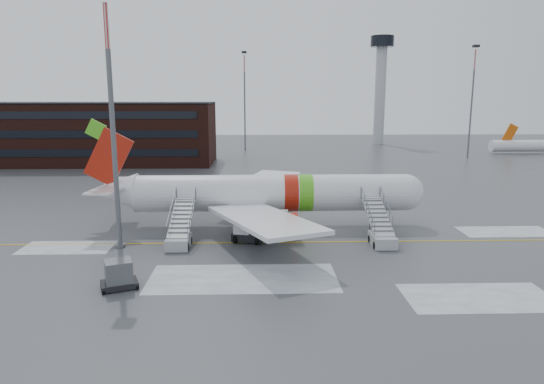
{
  "coord_description": "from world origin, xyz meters",
  "views": [
    {
      "loc": [
        -4.86,
        -44.21,
        13.27
      ],
      "look_at": [
        -3.45,
        3.02,
        4.0
      ],
      "focal_mm": 32.0,
      "sensor_mm": 36.0,
      "label": 1
    }
  ],
  "objects_px": {
    "airstair_aft": "(180,234)",
    "pushback_tug": "(246,234)",
    "airliner": "(262,194)",
    "uld_container": "(119,275)",
    "light_mast_near": "(112,120)",
    "airstair_fwd": "(381,232)"
  },
  "relations": [
    {
      "from": "airstair_aft",
      "to": "light_mast_near",
      "type": "xyz_separation_m",
      "value": [
        -5.31,
        -0.48,
        10.32
      ]
    },
    {
      "from": "pushback_tug",
      "to": "airstair_aft",
      "type": "bearing_deg",
      "value": -171.4
    },
    {
      "from": "uld_container",
      "to": "light_mast_near",
      "type": "bearing_deg",
      "value": 105.14
    },
    {
      "from": "airliner",
      "to": "pushback_tug",
      "type": "distance_m",
      "value": 6.42
    },
    {
      "from": "airliner",
      "to": "airstair_fwd",
      "type": "xyz_separation_m",
      "value": [
        10.83,
        -6.54,
        -2.35
      ]
    },
    {
      "from": "airstair_aft",
      "to": "pushback_tug",
      "type": "bearing_deg",
      "value": 8.6
    },
    {
      "from": "airstair_fwd",
      "to": "uld_container",
      "type": "height_order",
      "value": "airstair_fwd"
    },
    {
      "from": "uld_container",
      "to": "airstair_fwd",
      "type": "bearing_deg",
      "value": 25.46
    },
    {
      "from": "airliner",
      "to": "uld_container",
      "type": "relative_size",
      "value": 11.82
    },
    {
      "from": "pushback_tug",
      "to": "light_mast_near",
      "type": "xyz_separation_m",
      "value": [
        -11.34,
        -1.39,
        10.65
      ]
    },
    {
      "from": "airliner",
      "to": "uld_container",
      "type": "bearing_deg",
      "value": -121.82
    },
    {
      "from": "airstair_aft",
      "to": "pushback_tug",
      "type": "height_order",
      "value": "airstair_aft"
    },
    {
      "from": "airstair_fwd",
      "to": "light_mast_near",
      "type": "distance_m",
      "value": 25.86
    },
    {
      "from": "airstair_fwd",
      "to": "light_mast_near",
      "type": "xyz_separation_m",
      "value": [
        -23.71,
        -0.48,
        10.32
      ]
    },
    {
      "from": "pushback_tug",
      "to": "uld_container",
      "type": "height_order",
      "value": "uld_container"
    },
    {
      "from": "airstair_fwd",
      "to": "uld_container",
      "type": "relative_size",
      "value": 2.6
    },
    {
      "from": "airliner",
      "to": "pushback_tug",
      "type": "height_order",
      "value": "airliner"
    },
    {
      "from": "pushback_tug",
      "to": "airstair_fwd",
      "type": "bearing_deg",
      "value": -4.21
    },
    {
      "from": "airstair_aft",
      "to": "light_mast_near",
      "type": "bearing_deg",
      "value": -174.85
    },
    {
      "from": "airliner",
      "to": "light_mast_near",
      "type": "height_order",
      "value": "light_mast_near"
    },
    {
      "from": "airstair_fwd",
      "to": "pushback_tug",
      "type": "bearing_deg",
      "value": 175.79
    },
    {
      "from": "light_mast_near",
      "to": "airstair_fwd",
      "type": "bearing_deg",
      "value": 1.16
    }
  ]
}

